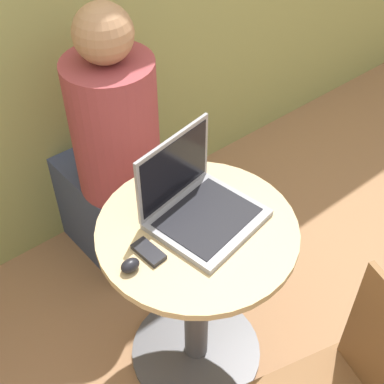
% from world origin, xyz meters
% --- Properties ---
extents(ground_plane, '(12.00, 12.00, 0.00)m').
position_xyz_m(ground_plane, '(0.00, 0.00, 0.00)').
color(ground_plane, '#9E704C').
extents(round_table, '(0.62, 0.62, 0.72)m').
position_xyz_m(round_table, '(0.00, 0.00, 0.44)').
color(round_table, '#4C4C51').
rests_on(round_table, ground_plane).
extents(laptop, '(0.35, 0.33, 0.26)m').
position_xyz_m(laptop, '(0.03, 0.04, 0.77)').
color(laptop, gray).
rests_on(laptop, round_table).
extents(cell_phone, '(0.06, 0.11, 0.02)m').
position_xyz_m(cell_phone, '(-0.17, 0.01, 0.73)').
color(cell_phone, black).
rests_on(cell_phone, round_table).
extents(computer_mouse, '(0.06, 0.04, 0.04)m').
position_xyz_m(computer_mouse, '(-0.24, -0.01, 0.74)').
color(computer_mouse, black).
rests_on(computer_mouse, round_table).
extents(person_seated, '(0.33, 0.51, 1.20)m').
position_xyz_m(person_seated, '(0.07, 0.62, 0.50)').
color(person_seated, '#3D4766').
rests_on(person_seated, ground_plane).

